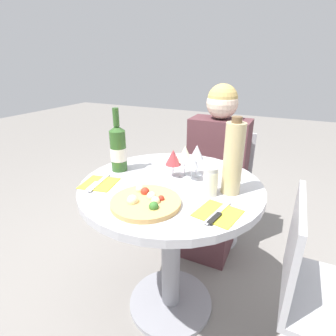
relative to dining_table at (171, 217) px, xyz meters
name	(u,v)px	position (x,y,z in m)	size (l,w,h in m)	color
ground_plane	(171,303)	(0.00, 0.00, -0.58)	(12.00, 12.00, 0.00)	gray
dining_table	(171,217)	(0.00, 0.00, 0.00)	(0.85, 0.85, 0.77)	gray
chair_behind_diner	(218,189)	(0.04, 0.77, -0.18)	(0.43, 0.43, 0.82)	#ADADB2
seated_diner	(214,180)	(0.04, 0.63, -0.05)	(0.40, 0.44, 1.17)	#512D33
chair_empty_side	(321,301)	(0.69, -0.04, -0.18)	(0.43, 0.43, 0.82)	#ADADB2
pizza_large	(146,201)	(-0.01, -0.22, 0.20)	(0.28, 0.28, 0.05)	tan
wine_bottle	(118,148)	(-0.31, 0.03, 0.31)	(0.08, 0.08, 0.32)	#2D5623
tall_carafe	(233,158)	(0.27, 0.02, 0.35)	(0.08, 0.08, 0.33)	tan
sugar_shaker	(211,181)	(0.20, -0.03, 0.25)	(0.06, 0.06, 0.12)	silver
wine_glass_center	(185,154)	(0.03, 0.10, 0.30)	(0.07, 0.07, 0.16)	silver
wine_glass_front_left	(173,158)	(-0.02, 0.07, 0.29)	(0.08, 0.08, 0.14)	silver
wine_glass_back_right	(197,153)	(0.07, 0.14, 0.31)	(0.07, 0.07, 0.16)	silver
wine_glass_front_right	(192,162)	(0.07, 0.07, 0.28)	(0.07, 0.07, 0.13)	silver
place_setting_left	(99,183)	(-0.30, -0.16, 0.19)	(0.18, 0.19, 0.01)	yellow
place_setting_right	(218,213)	(0.27, -0.17, 0.19)	(0.18, 0.19, 0.01)	yellow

